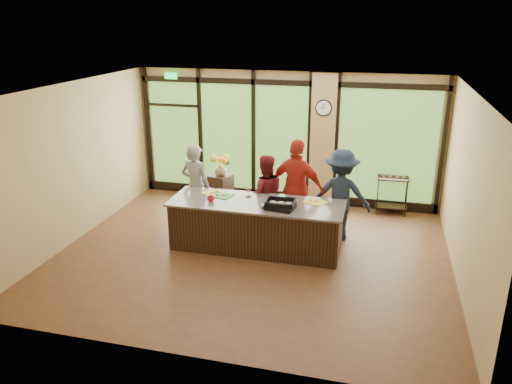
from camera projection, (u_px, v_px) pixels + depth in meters
The scene contains 25 objects.
floor at pixel (252, 255), 9.14m from camera, with size 7.00×7.00×0.00m, color #53311D.
ceiling at pixel (252, 89), 8.14m from camera, with size 7.00×7.00×0.00m, color white.
back_wall at pixel (286, 138), 11.38m from camera, with size 7.00×7.00×0.00m, color tan.
left_wall at pixel (74, 163), 9.46m from camera, with size 6.00×6.00×0.00m, color tan.
right_wall at pixel (468, 194), 7.82m from camera, with size 6.00×6.00×0.00m, color tan.
window_wall at pixel (292, 143), 11.33m from camera, with size 6.90×0.12×3.00m.
island_base at pixel (256, 226), 9.26m from camera, with size 3.10×1.00×0.88m, color black.
countertop at pixel (256, 203), 9.11m from camera, with size 3.20×1.10×0.04m, color slate.
wall_clock at pixel (324, 108), 10.81m from camera, with size 0.36×0.04×0.36m.
cook_left at pixel (196, 186), 10.10m from camera, with size 0.64×0.42×1.75m, color gray.
cook_midleft at pixel (265, 195), 9.80m from camera, with size 0.79×0.61×1.62m, color maroon.
cook_midright at pixel (297, 188), 9.69m from camera, with size 1.14×0.47×1.94m, color #A9241A.
cook_right at pixel (341, 195), 9.55m from camera, with size 1.15×0.66×1.79m, color #192438.
roasting_pan at pixel (280, 206), 8.79m from camera, with size 0.49×0.38×0.09m, color black.
mixing_bowl at pixel (276, 203), 8.92m from camera, with size 0.35×0.35×0.09m, color silver.
cutting_board_left at pixel (221, 195), 9.43m from camera, with size 0.42×0.32×0.01m, color green.
cutting_board_center at pixel (213, 193), 9.57m from camera, with size 0.38×0.29×0.01m, color yellow.
cutting_board_right at pixel (315, 202), 9.10m from camera, with size 0.40×0.30×0.01m, color yellow.
prep_bowl_near at pixel (211, 196), 9.34m from camera, with size 0.16×0.16×0.05m, color white.
prep_bowl_mid at pixel (263, 206), 8.87m from camera, with size 0.14×0.14×0.04m, color white.
prep_bowl_far at pixel (248, 195), 9.41m from camera, with size 0.12×0.12×0.03m, color white.
red_ramekin at pixel (211, 199), 9.13m from camera, with size 0.12×0.12×0.10m, color #AD1125.
flower_stand at pixel (221, 194), 11.01m from camera, with size 0.43×0.43×0.85m, color black.
flower_vase at pixel (220, 169), 10.82m from camera, with size 0.27×0.27×0.28m, color #9B7E54.
bar_cart at pixel (392, 190), 10.89m from camera, with size 0.68×0.40×0.91m.
Camera 1 is at (2.11, -7.96, 4.13)m, focal length 35.00 mm.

